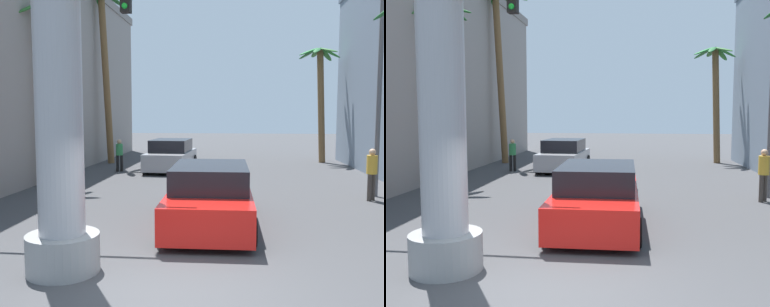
# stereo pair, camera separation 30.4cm
# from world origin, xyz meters

# --- Properties ---
(ground_plane) EXTENTS (89.61, 89.61, 0.00)m
(ground_plane) POSITION_xyz_m (0.00, 10.00, 0.00)
(ground_plane) COLOR #424244
(street_lamp) EXTENTS (2.17, 0.28, 7.24)m
(street_lamp) POSITION_xyz_m (5.53, 8.70, 4.34)
(street_lamp) COLOR #59595E
(street_lamp) RESTS_ON ground
(traffic_light_mast) EXTENTS (5.01, 0.32, 6.18)m
(traffic_light_mast) POSITION_xyz_m (-4.35, 3.87, 4.33)
(traffic_light_mast) COLOR #333333
(traffic_light_mast) RESTS_ON ground
(car_lead) EXTENTS (2.22, 5.09, 1.56)m
(car_lead) POSITION_xyz_m (0.39, 4.36, 0.74)
(car_lead) COLOR black
(car_lead) RESTS_ON ground
(car_far) EXTENTS (2.26, 4.50, 1.56)m
(car_far) POSITION_xyz_m (-2.21, 14.73, 0.74)
(car_far) COLOR black
(car_far) RESTS_ON ground
(palm_tree_far_left) EXTENTS (3.30, 3.19, 9.63)m
(palm_tree_far_left) POSITION_xyz_m (-6.31, 17.33, 5.84)
(palm_tree_far_left) COLOR brown
(palm_tree_far_left) RESTS_ON ground
(palm_tree_mid_left) EXTENTS (2.66, 2.47, 7.22)m
(palm_tree_mid_left) POSITION_xyz_m (-6.35, 9.90, 4.40)
(palm_tree_mid_left) COLOR brown
(palm_tree_mid_left) RESTS_ON ground
(palm_tree_far_right) EXTENTS (2.54, 2.58, 6.69)m
(palm_tree_far_right) POSITION_xyz_m (5.88, 19.16, 4.22)
(palm_tree_far_right) COLOR brown
(palm_tree_far_right) RESTS_ON ground
(pedestrian_far_left) EXTENTS (0.40, 0.40, 1.59)m
(pedestrian_far_left) POSITION_xyz_m (-4.69, 14.05, 0.92)
(pedestrian_far_left) COLOR black
(pedestrian_far_left) RESTS_ON ground
(pedestrian_mid_right) EXTENTS (0.48, 0.48, 1.72)m
(pedestrian_mid_right) POSITION_xyz_m (5.46, 7.93, 1.01)
(pedestrian_mid_right) COLOR #3F3833
(pedestrian_mid_right) RESTS_ON ground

